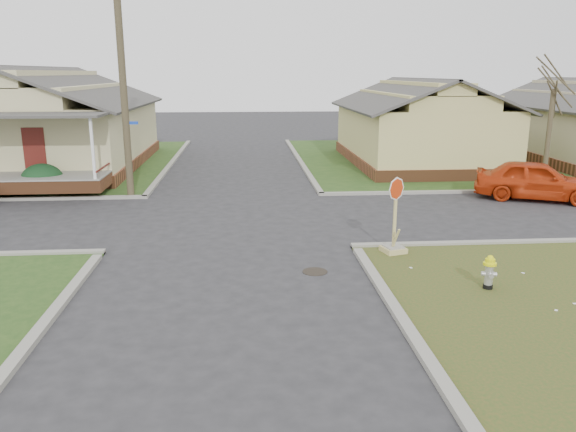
{
  "coord_description": "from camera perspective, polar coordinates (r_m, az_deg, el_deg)",
  "views": [
    {
      "loc": [
        0.47,
        -13.92,
        4.94
      ],
      "look_at": [
        1.63,
        1.0,
        1.1
      ],
      "focal_mm": 35.0,
      "sensor_mm": 36.0,
      "label": 1
    }
  ],
  "objects": [
    {
      "name": "red_sedan",
      "position": [
        24.4,
        23.91,
        3.35
      ],
      "size": [
        5.0,
        3.6,
        1.58
      ],
      "primitive_type": "imported",
      "rotation": [
        0.0,
        0.0,
        1.15
      ],
      "color": "#BB310D",
      "rests_on": "ground"
    },
    {
      "name": "utility_pole",
      "position": [
        23.3,
        -16.44,
        13.13
      ],
      "size": [
        1.8,
        0.28,
        9.0
      ],
      "color": "#3B3322",
      "rests_on": "ground"
    },
    {
      "name": "hedge_right",
      "position": [
        25.32,
        -23.67,
        3.42
      ],
      "size": [
        1.57,
        1.29,
        1.2
      ],
      "primitive_type": "ellipsoid",
      "color": "#123319",
      "rests_on": "verge_far_left"
    },
    {
      "name": "manhole",
      "position": [
        14.41,
        2.75,
        -5.66
      ],
      "size": [
        0.64,
        0.64,
        0.01
      ],
      "primitive_type": "cylinder",
      "color": "black",
      "rests_on": "ground"
    },
    {
      "name": "side_house_yellow",
      "position": [
        32.0,
        13.08,
        9.08
      ],
      "size": [
        7.6,
        11.6,
        4.7
      ],
      "color": "brown",
      "rests_on": "ground"
    },
    {
      "name": "corner_house",
      "position": [
        32.46,
        -23.51,
        8.5
      ],
      "size": [
        10.1,
        15.5,
        5.3
      ],
      "color": "brown",
      "rests_on": "ground"
    },
    {
      "name": "fire_hydrant",
      "position": [
        13.85,
        19.77,
        -5.21
      ],
      "size": [
        0.3,
        0.3,
        0.81
      ],
      "rotation": [
        0.0,
        0.0,
        -0.27
      ],
      "color": "black",
      "rests_on": "ground"
    },
    {
      "name": "curbs",
      "position": [
        19.56,
        -5.66,
        -0.31
      ],
      "size": [
        80.0,
        40.0,
        0.12
      ],
      "primitive_type": null,
      "color": "gray",
      "rests_on": "ground"
    },
    {
      "name": "ground",
      "position": [
        14.78,
        -6.02,
        -5.22
      ],
      "size": [
        120.0,
        120.0,
        0.0
      ],
      "primitive_type": "plane",
      "color": "#27272A",
      "rests_on": "ground"
    },
    {
      "name": "verge_far_left",
      "position": [
        35.0,
        -27.12,
        4.73
      ],
      "size": [
        19.0,
        19.0,
        0.05
      ],
      "primitive_type": "cube",
      "color": "#244418",
      "rests_on": "ground"
    },
    {
      "name": "tree_mid_right",
      "position": [
        27.8,
        24.93,
        7.3
      ],
      "size": [
        0.22,
        0.22,
        4.2
      ],
      "primitive_type": "cylinder",
      "color": "#3B3322",
      "rests_on": "verge_far_right"
    },
    {
      "name": "stop_sign",
      "position": [
        15.9,
        10.72,
        -2.04
      ],
      "size": [
        0.61,
        0.59,
        2.14
      ],
      "rotation": [
        0.0,
        0.0,
        0.27
      ],
      "color": "tan",
      "rests_on": "ground"
    }
  ]
}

